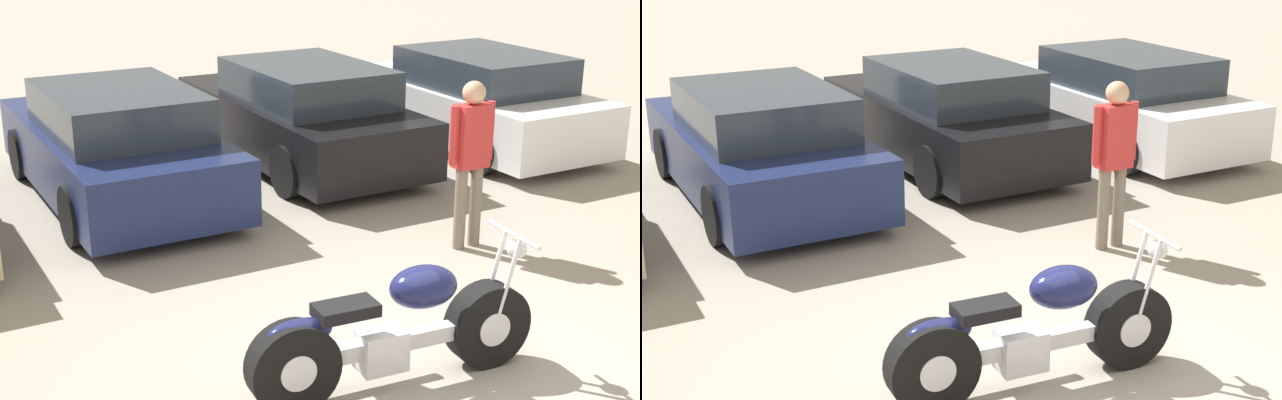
{
  "view_description": "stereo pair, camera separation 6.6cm",
  "coord_description": "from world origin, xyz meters",
  "views": [
    {
      "loc": [
        -3.71,
        -4.52,
        3.34
      ],
      "look_at": [
        -0.15,
        1.92,
        0.85
      ],
      "focal_mm": 50.0,
      "sensor_mm": 36.0,
      "label": 1
    },
    {
      "loc": [
        -3.65,
        -4.55,
        3.34
      ],
      "look_at": [
        -0.15,
        1.92,
        0.85
      ],
      "focal_mm": 50.0,
      "sensor_mm": 36.0,
      "label": 2
    }
  ],
  "objects": [
    {
      "name": "parked_car_black",
      "position": [
        1.62,
        5.65,
        0.64
      ],
      "size": [
        1.85,
        4.24,
        1.34
      ],
      "color": "black",
      "rests_on": "ground_plane"
    },
    {
      "name": "parked_car_navy",
      "position": [
        -0.96,
        5.33,
        0.64
      ],
      "size": [
        1.85,
        4.24,
        1.34
      ],
      "color": "#19234C",
      "rests_on": "ground_plane"
    },
    {
      "name": "motorcycle",
      "position": [
        -0.5,
        0.2,
        0.42
      ],
      "size": [
        2.23,
        0.65,
        1.03
      ],
      "color": "black",
      "rests_on": "ground_plane"
    },
    {
      "name": "parked_car_white",
      "position": [
        4.2,
        5.3,
        0.64
      ],
      "size": [
        1.85,
        4.24,
        1.34
      ],
      "color": "white",
      "rests_on": "ground_plane"
    },
    {
      "name": "person_standing",
      "position": [
        1.65,
        2.12,
        1.01
      ],
      "size": [
        0.52,
        0.23,
        1.7
      ],
      "color": "#726656",
      "rests_on": "ground_plane"
    },
    {
      "name": "ground_plane",
      "position": [
        0.0,
        0.0,
        0.0
      ],
      "size": [
        60.0,
        60.0,
        0.0
      ],
      "primitive_type": "plane",
      "color": "gray"
    }
  ]
}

